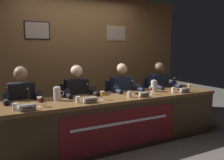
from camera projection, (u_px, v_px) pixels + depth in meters
ground_plane at (112, 143)px, 3.49m from camera, size 12.00×12.00×0.00m
wall_back_panelled at (79, 57)px, 4.66m from camera, size 4.82×0.14×2.60m
conference_table at (115, 113)px, 3.32m from camera, size 3.62×0.77×0.75m
chair_far_left at (22, 117)px, 3.38m from camera, size 0.44×0.44×0.89m
panelist_far_left at (23, 102)px, 3.17m from camera, size 0.51×0.48×1.22m
nameplate_far_left at (28, 108)px, 2.57m from camera, size 0.19×0.06×0.08m
juice_glass_far_left at (39, 100)px, 2.75m from camera, size 0.06×0.06×0.12m
water_cup_far_left at (15, 107)px, 2.58m from camera, size 0.06×0.06×0.08m
microphone_far_left at (29, 100)px, 2.81m from camera, size 0.06×0.17×0.22m
chair_center_left at (75, 111)px, 3.75m from camera, size 0.44×0.44×0.89m
panelist_center_left at (78, 97)px, 3.54m from camera, size 0.51×0.48×1.22m
nameplate_center_left at (91, 100)px, 2.95m from camera, size 0.19×0.06×0.08m
juice_glass_center_left at (102, 94)px, 3.13m from camera, size 0.06×0.06×0.12m
water_cup_center_left at (78, 100)px, 2.97m from camera, size 0.06×0.06×0.08m
microphone_center_left at (90, 94)px, 3.19m from camera, size 0.06×0.17×0.22m
chair_center_right at (118, 105)px, 4.12m from camera, size 0.44×0.44×0.89m
panelist_center_right at (124, 93)px, 3.91m from camera, size 0.51×0.48×1.22m
nameplate_center_right at (144, 94)px, 3.33m from camera, size 0.17×0.06×0.08m
juice_glass_center_right at (151, 89)px, 3.51m from camera, size 0.06×0.06×0.12m
water_cup_center_right at (129, 95)px, 3.32m from camera, size 0.06×0.06×0.08m
microphone_center_right at (135, 89)px, 3.59m from camera, size 0.06×0.17×0.22m
chair_far_right at (154, 101)px, 4.50m from camera, size 0.44×0.44×0.89m
panelist_far_right at (161, 89)px, 4.28m from camera, size 0.51×0.48×1.22m
nameplate_far_right at (185, 90)px, 3.69m from camera, size 0.19×0.06×0.08m
juice_glass_far_right at (189, 86)px, 3.83m from camera, size 0.06×0.06×0.12m
water_cup_far_right at (173, 90)px, 3.70m from camera, size 0.06×0.06×0.08m
microphone_far_right at (178, 86)px, 3.93m from camera, size 0.06×0.17×0.22m
water_pitcher_left_side at (57, 94)px, 3.09m from camera, size 0.15×0.10×0.21m
water_pitcher_right_side at (154, 86)px, 3.78m from camera, size 0.15×0.10×0.21m
document_stack_far_left at (23, 106)px, 2.75m from camera, size 0.23×0.18×0.01m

